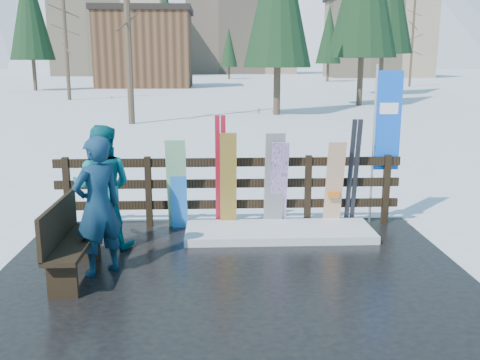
{
  "coord_description": "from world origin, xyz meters",
  "views": [
    {
      "loc": [
        -0.19,
        -6.26,
        2.7
      ],
      "look_at": [
        0.13,
        1.0,
        1.1
      ],
      "focal_mm": 40.0,
      "sensor_mm": 36.0,
      "label": 1
    }
  ],
  "objects_px": {
    "snowboard_0": "(179,189)",
    "bench": "(68,238)",
    "snowboard_5": "(334,185)",
    "snowboard_4": "(274,181)",
    "rental_flag": "(385,127)",
    "person_back": "(102,187)",
    "snowboard_1": "(177,185)",
    "snowboard_2": "(228,181)",
    "snowboard_3": "(279,185)",
    "person_front": "(98,206)"
  },
  "relations": [
    {
      "from": "snowboard_0",
      "to": "bench",
      "type": "bearing_deg",
      "value": -122.72
    },
    {
      "from": "snowboard_5",
      "to": "snowboard_4",
      "type": "bearing_deg",
      "value": 180.0
    },
    {
      "from": "rental_flag",
      "to": "person_back",
      "type": "height_order",
      "value": "rental_flag"
    },
    {
      "from": "bench",
      "to": "rental_flag",
      "type": "xyz_separation_m",
      "value": [
        4.55,
        2.18,
        1.09
      ]
    },
    {
      "from": "snowboard_1",
      "to": "snowboard_5",
      "type": "distance_m",
      "value": 2.51
    },
    {
      "from": "snowboard_5",
      "to": "rental_flag",
      "type": "distance_m",
      "value": 1.26
    },
    {
      "from": "snowboard_5",
      "to": "rental_flag",
      "type": "height_order",
      "value": "rental_flag"
    },
    {
      "from": "snowboard_2",
      "to": "rental_flag",
      "type": "xyz_separation_m",
      "value": [
        2.54,
        0.27,
        0.82
      ]
    },
    {
      "from": "snowboard_1",
      "to": "rental_flag",
      "type": "xyz_separation_m",
      "value": [
        3.36,
        0.27,
        0.87
      ]
    },
    {
      "from": "snowboard_4",
      "to": "person_back",
      "type": "distance_m",
      "value": 2.66
    },
    {
      "from": "snowboard_3",
      "to": "person_back",
      "type": "xyz_separation_m",
      "value": [
        -2.62,
        -0.77,
        0.18
      ]
    },
    {
      "from": "snowboard_0",
      "to": "snowboard_2",
      "type": "distance_m",
      "value": 0.79
    },
    {
      "from": "snowboard_1",
      "to": "snowboard_5",
      "type": "height_order",
      "value": "snowboard_1"
    },
    {
      "from": "bench",
      "to": "person_back",
      "type": "height_order",
      "value": "person_back"
    },
    {
      "from": "rental_flag",
      "to": "person_front",
      "type": "distance_m",
      "value": 4.73
    },
    {
      "from": "rental_flag",
      "to": "person_front",
      "type": "xyz_separation_m",
      "value": [
        -4.2,
        -2.05,
        -0.72
      ]
    },
    {
      "from": "snowboard_1",
      "to": "snowboard_2",
      "type": "distance_m",
      "value": 0.82
    },
    {
      "from": "bench",
      "to": "rental_flag",
      "type": "height_order",
      "value": "rental_flag"
    },
    {
      "from": "snowboard_0",
      "to": "snowboard_5",
      "type": "relative_size",
      "value": 0.94
    },
    {
      "from": "bench",
      "to": "snowboard_1",
      "type": "height_order",
      "value": "snowboard_1"
    },
    {
      "from": "snowboard_4",
      "to": "snowboard_2",
      "type": "bearing_deg",
      "value": 180.0
    },
    {
      "from": "snowboard_1",
      "to": "snowboard_2",
      "type": "xyz_separation_m",
      "value": [
        0.82,
        0.0,
        0.05
      ]
    },
    {
      "from": "snowboard_3",
      "to": "snowboard_0",
      "type": "bearing_deg",
      "value": 180.0
    },
    {
      "from": "bench",
      "to": "snowboard_1",
      "type": "bearing_deg",
      "value": 57.92
    },
    {
      "from": "bench",
      "to": "person_back",
      "type": "bearing_deg",
      "value": 80.09
    },
    {
      "from": "person_front",
      "to": "bench",
      "type": "bearing_deg",
      "value": -23.14
    },
    {
      "from": "person_back",
      "to": "snowboard_2",
      "type": "bearing_deg",
      "value": -151.73
    },
    {
      "from": "snowboard_1",
      "to": "rental_flag",
      "type": "distance_m",
      "value": 3.48
    },
    {
      "from": "snowboard_0",
      "to": "person_front",
      "type": "xyz_separation_m",
      "value": [
        -0.87,
        -1.78,
        0.21
      ]
    },
    {
      "from": "snowboard_0",
      "to": "snowboard_5",
      "type": "xyz_separation_m",
      "value": [
        2.48,
        0.0,
        0.04
      ]
    },
    {
      "from": "person_front",
      "to": "snowboard_5",
      "type": "bearing_deg",
      "value": 165.44
    },
    {
      "from": "snowboard_1",
      "to": "snowboard_4",
      "type": "height_order",
      "value": "snowboard_4"
    },
    {
      "from": "snowboard_0",
      "to": "snowboard_1",
      "type": "height_order",
      "value": "snowboard_1"
    },
    {
      "from": "rental_flag",
      "to": "snowboard_1",
      "type": "bearing_deg",
      "value": -175.4
    },
    {
      "from": "snowboard_1",
      "to": "person_front",
      "type": "bearing_deg",
      "value": -115.3
    },
    {
      "from": "snowboard_0",
      "to": "snowboard_1",
      "type": "bearing_deg",
      "value": 180.0
    },
    {
      "from": "snowboard_4",
      "to": "rental_flag",
      "type": "bearing_deg",
      "value": 8.47
    },
    {
      "from": "bench",
      "to": "rental_flag",
      "type": "relative_size",
      "value": 0.58
    },
    {
      "from": "bench",
      "to": "rental_flag",
      "type": "bearing_deg",
      "value": 25.57
    },
    {
      "from": "snowboard_0",
      "to": "snowboard_5",
      "type": "bearing_deg",
      "value": 0.0
    },
    {
      "from": "snowboard_3",
      "to": "person_back",
      "type": "height_order",
      "value": "person_back"
    },
    {
      "from": "snowboard_1",
      "to": "snowboard_5",
      "type": "xyz_separation_m",
      "value": [
        2.51,
        0.0,
        -0.03
      ]
    },
    {
      "from": "snowboard_3",
      "to": "snowboard_2",
      "type": "bearing_deg",
      "value": 180.0
    },
    {
      "from": "snowboard_1",
      "to": "snowboard_2",
      "type": "height_order",
      "value": "snowboard_2"
    },
    {
      "from": "rental_flag",
      "to": "person_front",
      "type": "height_order",
      "value": "rental_flag"
    },
    {
      "from": "snowboard_0",
      "to": "snowboard_4",
      "type": "distance_m",
      "value": 1.52
    },
    {
      "from": "bench",
      "to": "snowboard_3",
      "type": "relative_size",
      "value": 1.03
    },
    {
      "from": "rental_flag",
      "to": "person_front",
      "type": "bearing_deg",
      "value": -153.94
    },
    {
      "from": "snowboard_3",
      "to": "person_front",
      "type": "relative_size",
      "value": 0.83
    },
    {
      "from": "snowboard_3",
      "to": "snowboard_4",
      "type": "bearing_deg",
      "value": 180.0
    }
  ]
}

